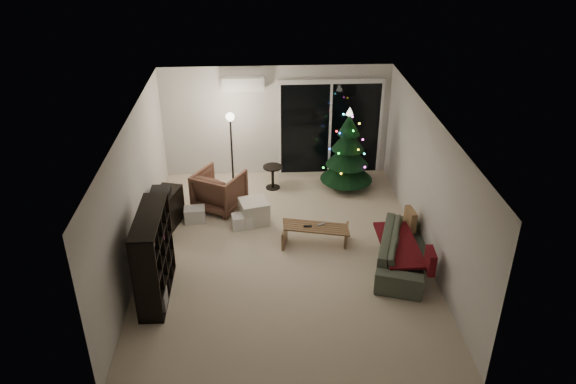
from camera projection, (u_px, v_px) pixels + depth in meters
name	position (u px, v px, depth m)	size (l,w,h in m)	color
room	(303.00, 164.00, 10.98)	(6.50, 7.51, 2.60)	beige
bookshelf	(142.00, 256.00, 8.70)	(0.37, 1.46, 1.46)	black
media_cabinet	(163.00, 213.00, 10.63)	(0.42, 1.13, 0.70)	black
stereo	(160.00, 193.00, 10.43)	(0.36, 0.42, 0.15)	black
armchair	(219.00, 190.00, 11.34)	(0.86, 0.89, 0.81)	brown
ottoman	(254.00, 212.00, 10.91)	(0.52, 0.52, 0.47)	beige
cardboard_box_a	(195.00, 214.00, 10.99)	(0.40, 0.31, 0.29)	silver
cardboard_box_b	(242.00, 221.00, 10.79)	(0.38, 0.28, 0.27)	silver
side_table	(273.00, 177.00, 12.17)	(0.42, 0.42, 0.52)	black
floor_lamp	(232.00, 154.00, 11.80)	(0.27, 0.27, 1.71)	black
sofa	(404.00, 251.00, 9.63)	(1.97, 0.77, 0.58)	#3B4635
sofa_throw	(399.00, 244.00, 9.56)	(0.62, 1.42, 0.05)	maroon
cushion_a	(410.00, 219.00, 10.10)	(0.11, 0.38, 0.38)	#8B704D
cushion_b	(430.00, 261.00, 8.96)	(0.11, 0.38, 0.38)	maroon
coffee_table	(316.00, 235.00, 10.24)	(1.20, 0.42, 0.38)	brown
remote_a	(308.00, 226.00, 10.14)	(0.15, 0.04, 0.02)	black
remote_b	(321.00, 224.00, 10.20)	(0.14, 0.04, 0.02)	slate
christmas_tree	(348.00, 149.00, 11.89)	(1.14, 1.14, 1.83)	black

